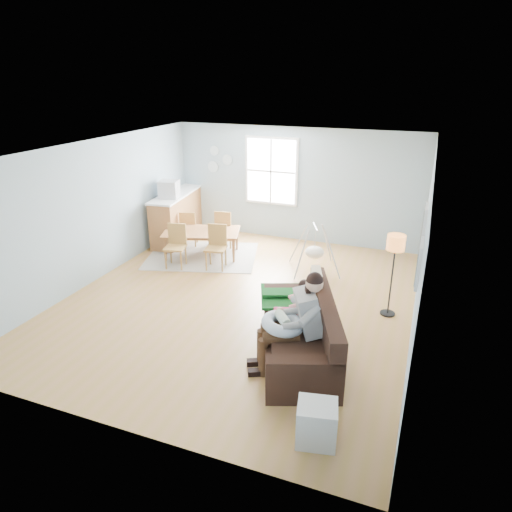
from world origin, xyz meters
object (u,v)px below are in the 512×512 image
at_px(counter, 177,216).
at_px(chair_sw, 176,243).
at_px(floor_lamp, 395,250).
at_px(father, 295,319).
at_px(sofa, 303,336).
at_px(storage_cube, 316,423).
at_px(chair_nw, 188,227).
at_px(dining_table, 202,244).
at_px(chair_ne, 224,227).
at_px(baby_swing, 315,251).
at_px(chair_se, 217,244).
at_px(monitor, 169,189).
at_px(toddler, 297,302).

bearing_deg(counter, chair_sw, -60.67).
distance_m(floor_lamp, counter, 5.72).
bearing_deg(father, sofa, 86.71).
xyz_separation_m(storage_cube, chair_nw, (-4.31, 4.97, 0.24)).
bearing_deg(dining_table, storage_cube, -68.47).
bearing_deg(chair_ne, chair_nw, -164.06).
bearing_deg(storage_cube, sofa, 110.55).
bearing_deg(baby_swing, dining_table, -177.88).
bearing_deg(chair_se, counter, 142.62).
bearing_deg(storage_cube, baby_swing, 104.40).
distance_m(chair_se, chair_ne, 1.17).
bearing_deg(sofa, counter, 138.24).
height_order(father, storage_cube, father).
relative_size(floor_lamp, baby_swing, 1.15).
xyz_separation_m(chair_ne, counter, (-1.34, 0.16, 0.07)).
bearing_deg(baby_swing, sofa, -78.94).
bearing_deg(monitor, floor_lamp, -18.15).
height_order(sofa, baby_swing, baby_swing).
height_order(storage_cube, baby_swing, baby_swing).
relative_size(floor_lamp, dining_table, 0.86).
relative_size(toddler, floor_lamp, 0.60).
relative_size(chair_sw, chair_se, 0.99).
xyz_separation_m(sofa, father, (-0.02, -0.35, 0.46)).
bearing_deg(floor_lamp, toddler, -128.29).
distance_m(father, floor_lamp, 2.34).
relative_size(dining_table, chair_sw, 1.82).
height_order(dining_table, chair_se, chair_se).
relative_size(sofa, counter, 1.16).
xyz_separation_m(chair_sw, chair_nw, (-0.33, 1.13, -0.04)).
height_order(storage_cube, chair_se, chair_se).
bearing_deg(storage_cube, chair_nw, 130.92).
bearing_deg(sofa, monitor, 140.82).
height_order(chair_ne, monitor, monitor).
height_order(father, floor_lamp, father).
bearing_deg(counter, baby_swing, -11.63).
xyz_separation_m(sofa, chair_sw, (-3.38, 2.26, 0.20)).
distance_m(dining_table, chair_ne, 0.75).
bearing_deg(monitor, storage_cube, -46.25).
bearing_deg(dining_table, father, -64.58).
height_order(chair_sw, chair_ne, chair_sw).
xyz_separation_m(storage_cube, baby_swing, (-1.18, 4.61, 0.19)).
distance_m(sofa, father, 0.58).
relative_size(chair_sw, baby_swing, 0.73).
relative_size(monitor, baby_swing, 0.40).
distance_m(sofa, dining_table, 4.30).
bearing_deg(baby_swing, monitor, 174.17).
bearing_deg(chair_se, sofa, -44.34).
height_order(sofa, dining_table, sofa).
xyz_separation_m(father, monitor, (-4.15, 3.76, 0.57)).
height_order(toddler, floor_lamp, floor_lamp).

